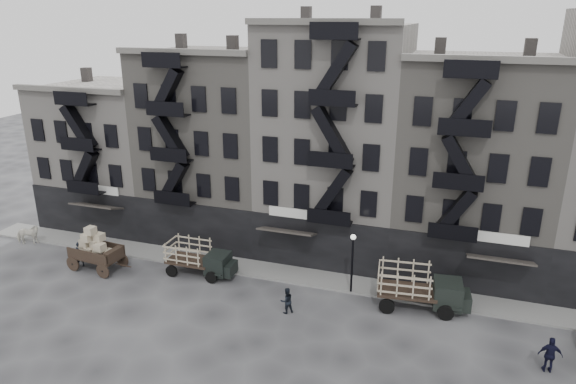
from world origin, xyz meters
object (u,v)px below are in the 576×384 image
(pedestrian_mid, at_px, (287,301))
(stake_truck_east, at_px, (420,285))
(policeman, at_px, (550,355))
(wagon, at_px, (94,245))
(pedestrian_west, at_px, (80,254))
(stake_truck_west, at_px, (199,256))
(horse, at_px, (28,235))

(pedestrian_mid, bearing_deg, stake_truck_east, 161.56)
(policeman, bearing_deg, wagon, -8.48)
(wagon, distance_m, pedestrian_west, 1.65)
(wagon, relative_size, stake_truck_west, 0.81)
(pedestrian_mid, relative_size, policeman, 0.85)
(horse, height_order, wagon, wagon)
(pedestrian_west, bearing_deg, wagon, -24.89)
(wagon, bearing_deg, pedestrian_mid, 0.55)
(wagon, bearing_deg, policeman, 0.94)
(stake_truck_west, height_order, pedestrian_mid, stake_truck_west)
(horse, distance_m, pedestrian_west, 6.83)
(horse, distance_m, stake_truck_east, 30.80)
(stake_truck_east, relative_size, pedestrian_west, 3.10)
(horse, height_order, pedestrian_west, pedestrian_west)
(pedestrian_west, distance_m, pedestrian_mid, 16.49)
(stake_truck_west, height_order, policeman, stake_truck_west)
(pedestrian_mid, bearing_deg, policeman, 135.49)
(horse, xyz_separation_m, stake_truck_west, (15.53, -0.16, 0.59))
(wagon, distance_m, policeman, 29.86)
(wagon, height_order, policeman, wagon)
(stake_truck_east, bearing_deg, horse, 174.27)
(horse, relative_size, pedestrian_west, 1.05)
(policeman, bearing_deg, stake_truck_west, -13.97)
(horse, height_order, stake_truck_east, stake_truck_east)
(pedestrian_west, relative_size, policeman, 0.93)
(pedestrian_mid, height_order, policeman, policeman)
(pedestrian_west, relative_size, pedestrian_mid, 1.10)
(pedestrian_mid, bearing_deg, pedestrian_west, -44.77)
(stake_truck_east, bearing_deg, policeman, -37.08)
(wagon, height_order, pedestrian_mid, wagon)
(wagon, xyz_separation_m, stake_truck_east, (22.85, 1.96, -0.26))
(pedestrian_west, bearing_deg, horse, 137.78)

